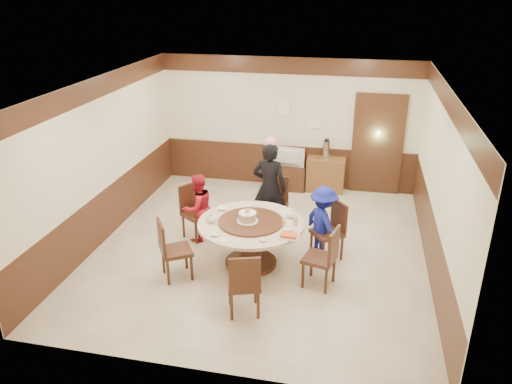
% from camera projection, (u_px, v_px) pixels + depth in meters
% --- Properties ---
extents(room, '(6.00, 6.04, 2.84)m').
position_uv_depth(room, '(261.00, 190.00, 8.16)').
color(room, beige).
rests_on(room, ground).
extents(banquet_table, '(1.67, 1.67, 0.78)m').
position_uv_depth(banquet_table, '(251.00, 235.00, 7.88)').
color(banquet_table, '#3E2013').
rests_on(banquet_table, ground).
extents(chair_0, '(0.62, 0.62, 0.97)m').
position_uv_depth(chair_0, '(328.00, 241.00, 8.18)').
color(chair_0, '#3E2013').
rests_on(chair_0, ground).
extents(chair_1, '(0.47, 0.48, 0.97)m').
position_uv_depth(chair_1, '(276.00, 214.00, 9.11)').
color(chair_1, '#3E2013').
rests_on(chair_1, ground).
extents(chair_2, '(0.61, 0.61, 0.97)m').
position_uv_depth(chair_2, '(197.00, 221.00, 8.83)').
color(chair_2, '#3E2013').
rests_on(chair_2, ground).
extents(chair_3, '(0.61, 0.61, 0.97)m').
position_uv_depth(chair_3, '(176.00, 259.00, 7.62)').
color(chair_3, '#3E2013').
rests_on(chair_3, ground).
extents(chair_4, '(0.55, 0.56, 0.97)m').
position_uv_depth(chair_4, '(244.00, 293.00, 6.80)').
color(chair_4, '#3E2013').
rests_on(chair_4, ground).
extents(chair_5, '(0.54, 0.54, 0.97)m').
position_uv_depth(chair_5, '(320.00, 267.00, 7.41)').
color(chair_5, '#3E2013').
rests_on(chair_5, ground).
extents(person_standing, '(0.66, 0.48, 1.69)m').
position_uv_depth(person_standing, '(270.00, 188.00, 8.85)').
color(person_standing, black).
rests_on(person_standing, ground).
extents(person_red, '(0.73, 0.75, 1.22)m').
position_uv_depth(person_red, '(198.00, 208.00, 8.63)').
color(person_red, '#AD1727').
rests_on(person_red, ground).
extents(person_blue, '(0.87, 0.91, 1.24)m').
position_uv_depth(person_blue, '(323.00, 223.00, 8.07)').
color(person_blue, navy).
rests_on(person_blue, ground).
extents(birthday_cake, '(0.34, 0.34, 0.22)m').
position_uv_depth(birthday_cake, '(247.00, 217.00, 7.74)').
color(birthday_cake, white).
rests_on(birthday_cake, banquet_table).
extents(teapot_left, '(0.17, 0.15, 0.13)m').
position_uv_depth(teapot_left, '(211.00, 219.00, 7.78)').
color(teapot_left, white).
rests_on(teapot_left, banquet_table).
extents(teapot_right, '(0.17, 0.15, 0.13)m').
position_uv_depth(teapot_right, '(291.00, 214.00, 7.93)').
color(teapot_right, white).
rests_on(teapot_right, banquet_table).
extents(bowl_0, '(0.16, 0.16, 0.04)m').
position_uv_depth(bowl_0, '(222.00, 209.00, 8.22)').
color(bowl_0, white).
rests_on(bowl_0, banquet_table).
extents(bowl_1, '(0.12, 0.12, 0.04)m').
position_uv_depth(bowl_1, '(263.00, 240.00, 7.24)').
color(bowl_1, white).
rests_on(bowl_1, banquet_table).
extents(bowl_2, '(0.14, 0.14, 0.03)m').
position_uv_depth(bowl_2, '(215.00, 234.00, 7.40)').
color(bowl_2, white).
rests_on(bowl_2, banquet_table).
extents(bowl_3, '(0.14, 0.14, 0.04)m').
position_uv_depth(bowl_3, '(289.00, 229.00, 7.53)').
color(bowl_3, white).
rests_on(bowl_3, banquet_table).
extents(saucer_near, '(0.18, 0.18, 0.01)m').
position_uv_depth(saucer_near, '(224.00, 240.00, 7.26)').
color(saucer_near, white).
rests_on(saucer_near, banquet_table).
extents(saucer_far, '(0.18, 0.18, 0.01)m').
position_uv_depth(saucer_far, '(284.00, 211.00, 8.16)').
color(saucer_far, white).
rests_on(saucer_far, banquet_table).
extents(shrimp_platter, '(0.30, 0.20, 0.06)m').
position_uv_depth(shrimp_platter, '(289.00, 236.00, 7.32)').
color(shrimp_platter, white).
rests_on(shrimp_platter, banquet_table).
extents(bottle_0, '(0.06, 0.06, 0.16)m').
position_uv_depth(bottle_0, '(284.00, 222.00, 7.63)').
color(bottle_0, silver).
rests_on(bottle_0, banquet_table).
extents(bottle_1, '(0.06, 0.06, 0.16)m').
position_uv_depth(bottle_1, '(296.00, 221.00, 7.68)').
color(bottle_1, silver).
rests_on(bottle_1, banquet_table).
extents(tv_stand, '(0.85, 0.45, 0.50)m').
position_uv_depth(tv_stand, '(286.00, 177.00, 10.94)').
color(tv_stand, '#3E2013').
rests_on(tv_stand, ground).
extents(television, '(0.75, 0.21, 0.43)m').
position_uv_depth(television, '(287.00, 157.00, 10.76)').
color(television, gray).
rests_on(television, tv_stand).
extents(side_cabinet, '(0.80, 0.40, 0.75)m').
position_uv_depth(side_cabinet, '(325.00, 175.00, 10.75)').
color(side_cabinet, brown).
rests_on(side_cabinet, ground).
extents(thermos, '(0.15, 0.15, 0.38)m').
position_uv_depth(thermos, '(326.00, 150.00, 10.54)').
color(thermos, silver).
rests_on(thermos, side_cabinet).
extents(notice_left, '(0.25, 0.00, 0.35)m').
position_uv_depth(notice_left, '(284.00, 108.00, 10.56)').
color(notice_left, white).
rests_on(notice_left, room).
extents(notice_right, '(0.30, 0.00, 0.22)m').
position_uv_depth(notice_right, '(314.00, 123.00, 10.55)').
color(notice_right, white).
rests_on(notice_right, room).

